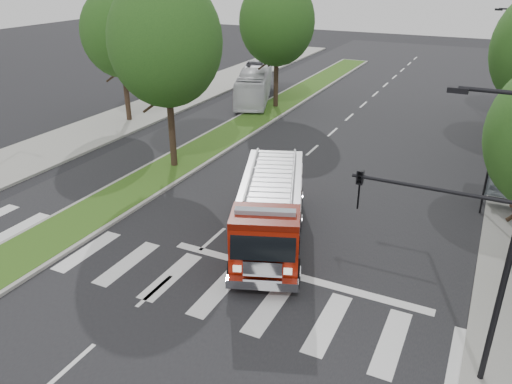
% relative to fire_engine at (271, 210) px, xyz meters
% --- Properties ---
extents(ground, '(140.00, 140.00, 0.00)m').
position_rel_fire_engine_xyz_m(ground, '(-2.16, -1.02, -1.36)').
color(ground, black).
rests_on(ground, ground).
extents(sidewalk_left, '(5.00, 80.00, 0.15)m').
position_rel_fire_engine_xyz_m(sidewalk_left, '(-16.66, 8.98, -1.28)').
color(sidewalk_left, gray).
rests_on(sidewalk_left, ground).
extents(median, '(3.00, 50.00, 0.15)m').
position_rel_fire_engine_xyz_m(median, '(-8.16, 16.98, -1.28)').
color(median, gray).
rests_on(median, ground).
extents(tree_median_near, '(5.80, 5.80, 10.16)m').
position_rel_fire_engine_xyz_m(tree_median_near, '(-8.16, 4.98, 5.46)').
color(tree_median_near, black).
rests_on(tree_median_near, ground).
extents(tree_median_far, '(5.60, 5.60, 9.72)m').
position_rel_fire_engine_xyz_m(tree_median_far, '(-8.16, 18.98, 5.13)').
color(tree_median_far, black).
rests_on(tree_median_far, ground).
extents(tree_left_mid, '(5.20, 5.20, 9.16)m').
position_rel_fire_engine_xyz_m(tree_left_mid, '(-16.16, 10.98, 4.80)').
color(tree_left_mid, black).
rests_on(tree_left_mid, ground).
extents(streetlight_right_near, '(4.08, 0.22, 8.00)m').
position_rel_fire_engine_xyz_m(streetlight_right_near, '(7.45, -4.52, 3.31)').
color(streetlight_right_near, black).
rests_on(streetlight_right_near, ground).
extents(fire_engine, '(5.11, 8.50, 2.83)m').
position_rel_fire_engine_xyz_m(fire_engine, '(0.00, 0.00, 0.00)').
color(fire_engine, '#5D0E05').
rests_on(fire_engine, ground).
extents(city_bus, '(5.51, 9.82, 2.69)m').
position_rel_fire_engine_xyz_m(city_bus, '(-10.66, 20.31, -0.01)').
color(city_bus, white).
rests_on(city_bus, ground).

